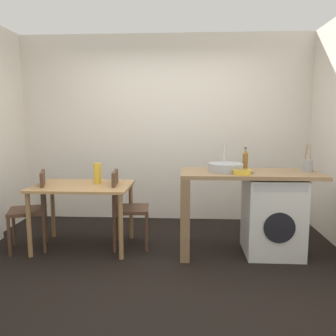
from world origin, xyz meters
TOP-DOWN VIEW (x-y plane):
  - ground_plane at (0.00, 0.00)m, footprint 5.46×5.46m
  - wall_back at (0.00, 1.75)m, footprint 4.60×0.10m
  - dining_table at (-0.85, 0.46)m, footprint 1.10×0.76m
  - chair_person_seat at (-1.40, 0.38)m, footprint 0.51×0.51m
  - chair_opposite at (-0.38, 0.50)m, footprint 0.44×0.44m
  - kitchen_counter at (0.82, 0.39)m, footprint 1.50×0.68m
  - washing_machine at (1.29, 0.39)m, footprint 0.60×0.61m
  - sink_basin at (0.76, 0.39)m, footprint 0.38×0.38m
  - tap at (0.76, 0.57)m, footprint 0.02×0.02m
  - bottle_tall_green at (1.00, 0.53)m, footprint 0.06×0.06m
  - mixing_bowl at (0.91, 0.19)m, footprint 0.18×0.18m
  - utensil_crock at (1.66, 0.44)m, footprint 0.11×0.11m
  - vase at (-0.70, 0.56)m, footprint 0.09×0.09m
  - scissors at (0.98, 0.29)m, footprint 0.15×0.06m

SIDE VIEW (x-z plane):
  - ground_plane at x=0.00m, z-range 0.00..0.00m
  - washing_machine at x=1.29m, z-range 0.00..0.86m
  - chair_person_seat at x=-1.40m, z-range 0.06..0.96m
  - chair_opposite at x=-0.38m, z-range 0.06..0.96m
  - dining_table at x=-0.85m, z-range 0.27..1.01m
  - kitchen_counter at x=0.82m, z-range 0.30..1.22m
  - vase at x=-0.70m, z-range 0.74..0.98m
  - scissors at x=0.98m, z-range 0.92..0.93m
  - mixing_bowl at x=0.91m, z-range 0.92..0.97m
  - sink_basin at x=0.76m, z-range 0.92..1.01m
  - utensil_crock at x=1.66m, z-range 0.84..1.14m
  - bottle_tall_green at x=1.00m, z-range 0.91..1.16m
  - tap at x=0.76m, z-range 0.92..1.20m
  - wall_back at x=0.00m, z-range 0.00..2.70m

